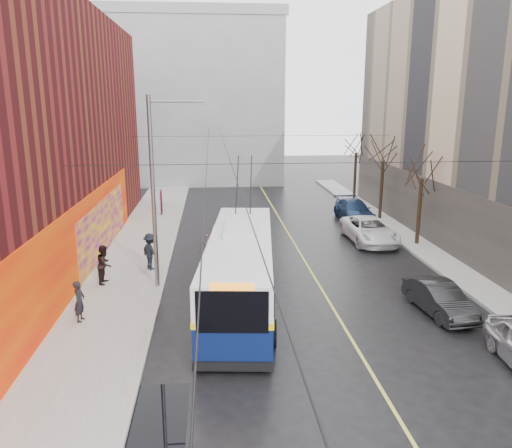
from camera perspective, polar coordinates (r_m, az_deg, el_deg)
The scene contains 20 objects.
ground at distance 15.87m, azimuth 9.44°, elevation -19.55°, with size 140.00×140.00×0.00m, color black.
sidewalk_left at distance 26.61m, azimuth -14.39°, elevation -5.54°, with size 4.00×60.00×0.15m, color gray.
sidewalk_right at distance 29.12m, azimuth 20.88°, elevation -4.35°, with size 2.00×60.00×0.15m, color gray.
lane_line at distance 28.63m, azimuth 5.43°, elevation -3.94°, with size 0.12×50.00×0.01m, color #BFB74C.
building_far at distance 57.84m, azimuth -7.70°, elevation 13.97°, with size 20.50×12.10×18.00m.
streetlight_pole at distance 23.26m, azimuth -11.31°, elevation 4.02°, with size 2.65×0.60×9.00m.
catenary_wires at distance 27.70m, azimuth -2.91°, elevation 8.71°, with size 18.00×60.00×0.22m.
tree_near at distance 31.66m, azimuth 18.52°, elevation 6.34°, with size 3.20×3.20×6.40m.
tree_mid at distance 38.11m, azimuth 14.39°, elevation 8.18°, with size 3.20×3.20×6.68m.
tree_far at distance 44.76m, azimuth 11.42°, elevation 8.96°, with size 3.20×3.20×6.57m.
puddle at distance 15.29m, azimuth -13.31°, elevation -21.18°, with size 2.70×3.78×0.01m, color black.
pigeons_flying at distance 22.32m, azimuth -1.76°, elevation 8.56°, with size 1.85×2.91×1.10m.
trolleybus at distance 21.86m, azimuth -1.77°, elevation -5.01°, with size 3.90×12.59×5.89m.
parked_car_b at distance 22.49m, azimuth 20.22°, elevation -7.99°, with size 1.41×4.03×1.33m, color black.
parked_car_c at distance 32.48m, azimuth 12.83°, elevation -0.67°, with size 2.56×5.56×1.54m, color white.
parked_car_d at distance 38.18m, azimuth 11.15°, elevation 1.53°, with size 2.14×5.26×1.53m, color navy.
following_car at distance 30.17m, azimuth -3.99°, elevation -1.49°, with size 1.78×4.44×1.51m, color #B8B9BE.
pedestrian_a at distance 21.22m, azimuth -19.53°, elevation -8.31°, with size 0.61×0.40×1.67m, color black.
pedestrian_b at distance 25.13m, azimuth -16.91°, elevation -4.42°, with size 0.92×0.71×1.88m, color black.
pedestrian_c at distance 26.56m, azimuth -11.96°, elevation -3.09°, with size 1.24×0.71×1.92m, color black.
Camera 1 is at (-3.60, -12.80, 8.67)m, focal length 35.00 mm.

